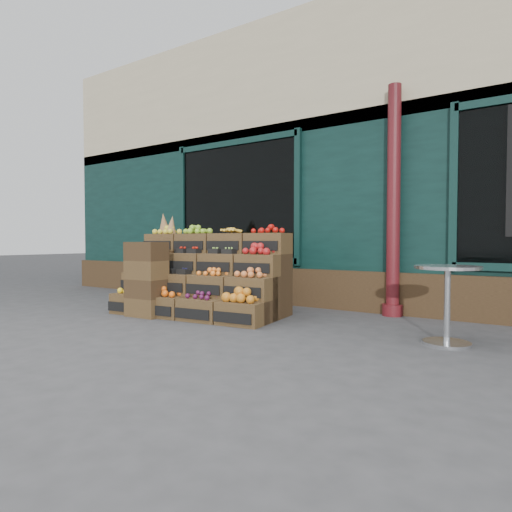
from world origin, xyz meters
The scene contains 6 objects.
ground centered at (0.00, 0.00, 0.00)m, with size 60.00×60.00×0.00m, color #39393B.
shop_facade centered at (0.00, 5.11, 2.40)m, with size 12.00×6.24×4.80m.
crate_display centered at (-1.14, 0.76, 0.46)m, with size 2.48×1.38×1.49m.
spare_crates centered at (-1.65, 0.13, 0.52)m, with size 0.53×0.38×1.03m.
bistro_table centered at (2.14, 0.65, 0.50)m, with size 0.63×0.63×0.80m.
shopkeeper centered at (-1.58, 2.76, 0.92)m, with size 0.67×0.44×1.83m, color #154C1B.
Camera 1 is at (2.89, -3.97, 1.05)m, focal length 30.00 mm.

